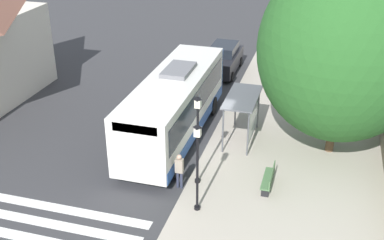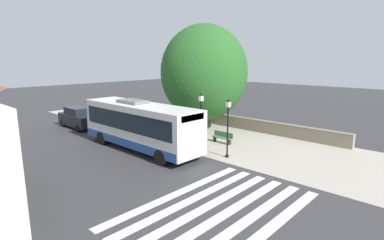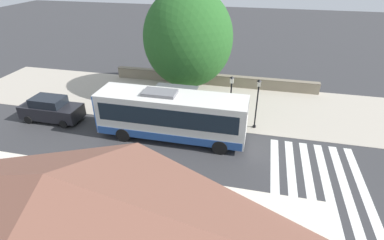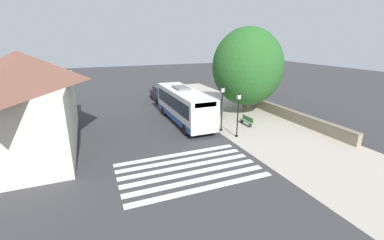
# 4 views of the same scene
# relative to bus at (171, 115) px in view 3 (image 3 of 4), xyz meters

# --- Properties ---
(ground_plane) EXTENTS (120.00, 120.00, 0.00)m
(ground_plane) POSITION_rel_bus_xyz_m (-1.82, 1.14, -1.81)
(ground_plane) COLOR #353538
(ground_plane) RESTS_ON ground
(sidewalk_plaza) EXTENTS (9.00, 44.00, 0.02)m
(sidewalk_plaza) POSITION_rel_bus_xyz_m (-6.32, 1.14, -1.80)
(sidewalk_plaza) COLOR #ADA393
(sidewalk_plaza) RESTS_ON ground
(crosswalk_stripes) EXTENTS (9.00, 5.25, 0.01)m
(crosswalk_stripes) POSITION_rel_bus_xyz_m (3.18, 9.46, -1.80)
(crosswalk_stripes) COLOR silver
(crosswalk_stripes) RESTS_ON ground
(stone_wall) EXTENTS (0.60, 20.00, 1.09)m
(stone_wall) POSITION_rel_bus_xyz_m (-10.37, 1.14, -1.25)
(stone_wall) COLOR gray
(stone_wall) RESTS_ON ground
(bus) EXTENTS (2.71, 10.18, 3.48)m
(bus) POSITION_rel_bus_xyz_m (0.00, 0.00, 0.00)
(bus) COLOR silver
(bus) RESTS_ON ground
(bus_shelter) EXTENTS (1.51, 3.32, 2.39)m
(bus_shelter) POSITION_rel_bus_xyz_m (-3.45, -0.61, 0.16)
(bus_shelter) COLOR #515459
(bus_shelter) RESTS_ON ground
(pedestrian) EXTENTS (0.34, 0.22, 1.63)m
(pedestrian) POSITION_rel_bus_xyz_m (-1.61, 4.33, -0.85)
(pedestrian) COLOR #2D3347
(pedestrian) RESTS_ON ground
(bench) EXTENTS (0.40, 1.77, 0.88)m
(bench) POSITION_rel_bus_xyz_m (-5.27, 3.30, -1.33)
(bench) COLOR #4C7247
(bench) RESTS_ON ground
(street_lamp_near) EXTENTS (0.28, 0.28, 4.10)m
(street_lamp_near) POSITION_rel_bus_xyz_m (-2.24, 3.75, 0.64)
(street_lamp_near) COLOR black
(street_lamp_near) RESTS_ON ground
(street_lamp_far) EXTENTS (0.28, 0.28, 3.84)m
(street_lamp_far) POSITION_rel_bus_xyz_m (-2.74, 5.61, 0.49)
(street_lamp_far) COLOR black
(street_lamp_far) RESTS_ON ground
(shade_tree) EXTENTS (7.63, 7.63, 9.34)m
(shade_tree) POSITION_rel_bus_xyz_m (-7.67, -0.69, 3.34)
(shade_tree) COLOR brown
(shade_tree) RESTS_ON ground
(parked_car_behind_bus) EXTENTS (2.01, 4.64, 1.93)m
(parked_car_behind_bus) POSITION_rel_bus_xyz_m (-0.32, -9.79, -0.86)
(parked_car_behind_bus) COLOR black
(parked_car_behind_bus) RESTS_ON ground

